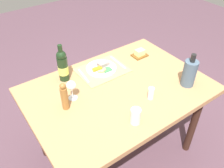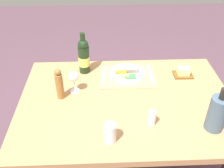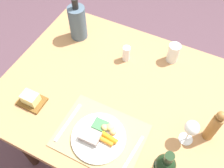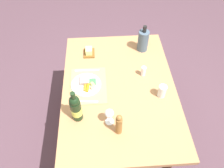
% 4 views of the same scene
% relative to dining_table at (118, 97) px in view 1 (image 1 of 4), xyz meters
% --- Properties ---
extents(ground_plane, '(8.00, 8.00, 0.00)m').
position_rel_dining_table_xyz_m(ground_plane, '(0.00, 0.00, -0.68)').
color(ground_plane, '#563B47').
extents(dining_table, '(1.33, 0.94, 0.77)m').
position_rel_dining_table_xyz_m(dining_table, '(0.00, 0.00, 0.00)').
color(dining_table, '#B37F52').
rests_on(dining_table, ground_plane).
extents(placemat, '(0.39, 0.30, 0.01)m').
position_rel_dining_table_xyz_m(placemat, '(-0.03, -0.26, 0.09)').
color(placemat, tan).
rests_on(placemat, dining_table).
extents(dinner_plate, '(0.25, 0.25, 0.04)m').
position_rel_dining_table_xyz_m(dinner_plate, '(-0.03, -0.27, 0.11)').
color(dinner_plate, silver).
rests_on(dinner_plate, placemat).
extents(fork, '(0.02, 0.22, 0.00)m').
position_rel_dining_table_xyz_m(fork, '(-0.20, -0.27, 0.10)').
color(fork, silver).
rests_on(fork, placemat).
extents(knife, '(0.03, 0.19, 0.00)m').
position_rel_dining_table_xyz_m(knife, '(0.14, -0.27, 0.10)').
color(knife, silver).
rests_on(knife, placemat).
extents(wine_glass, '(0.07, 0.07, 0.15)m').
position_rel_dining_table_xyz_m(wine_glass, '(0.33, -0.10, 0.20)').
color(wine_glass, white).
rests_on(wine_glass, dining_table).
extents(cooler_bottle, '(0.10, 0.10, 0.27)m').
position_rel_dining_table_xyz_m(cooler_bottle, '(-0.45, 0.26, 0.20)').
color(cooler_bottle, '#485C6E').
rests_on(cooler_bottle, dining_table).
extents(wine_bottle, '(0.08, 0.08, 0.30)m').
position_rel_dining_table_xyz_m(wine_bottle, '(0.27, -0.33, 0.21)').
color(wine_bottle, black).
rests_on(wine_bottle, dining_table).
extents(butter_dish, '(0.13, 0.10, 0.06)m').
position_rel_dining_table_xyz_m(butter_dish, '(-0.42, -0.25, 0.11)').
color(butter_dish, brown).
rests_on(butter_dish, dining_table).
extents(pepper_mill, '(0.05, 0.05, 0.21)m').
position_rel_dining_table_xyz_m(pepper_mill, '(0.41, -0.04, 0.19)').
color(pepper_mill, olive).
rests_on(pepper_mill, dining_table).
extents(water_tumbler, '(0.06, 0.06, 0.11)m').
position_rel_dining_table_xyz_m(water_tumbler, '(0.11, 0.33, 0.14)').
color(water_tumbler, silver).
rests_on(water_tumbler, dining_table).
extents(salt_shaker, '(0.04, 0.04, 0.09)m').
position_rel_dining_table_xyz_m(salt_shaker, '(-0.12, 0.22, 0.13)').
color(salt_shaker, white).
rests_on(salt_shaker, dining_table).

